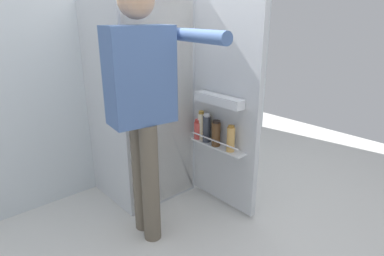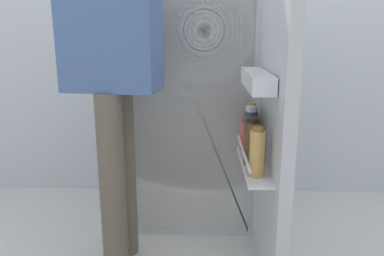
# 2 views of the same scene
# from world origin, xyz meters

# --- Properties ---
(kitchen_wall) EXTENTS (4.40, 0.10, 2.43)m
(kitchen_wall) POSITION_xyz_m (0.00, 0.93, 1.22)
(kitchen_wall) COLOR silver
(kitchen_wall) RESTS_ON ground_plane
(refrigerator) EXTENTS (0.72, 1.28, 1.63)m
(refrigerator) POSITION_xyz_m (0.03, 0.51, 0.81)
(refrigerator) COLOR silver
(refrigerator) RESTS_ON ground_plane
(person) EXTENTS (0.55, 0.77, 1.70)m
(person) POSITION_xyz_m (-0.33, 0.01, 1.02)
(person) COLOR #665B4C
(person) RESTS_ON ground_plane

